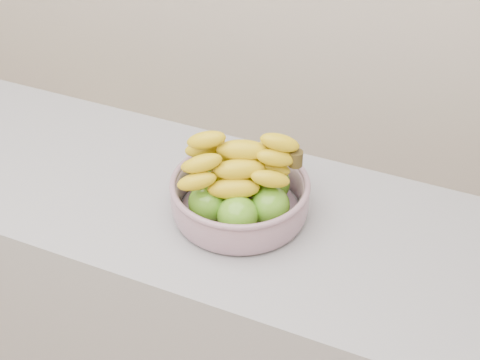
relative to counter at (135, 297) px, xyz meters
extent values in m
cube|color=gray|center=(0.00, 0.00, 0.00)|extent=(2.00, 0.60, 0.90)
cylinder|color=#9BA4BA|center=(0.34, 0.00, 0.46)|extent=(0.29, 0.29, 0.01)
torus|color=#9BA4BA|center=(0.34, 0.00, 0.54)|extent=(0.33, 0.33, 0.02)
sphere|color=#4E9119|center=(0.37, -0.08, 0.51)|extent=(0.10, 0.10, 0.10)
sphere|color=#4E9119|center=(0.43, -0.01, 0.51)|extent=(0.10, 0.10, 0.10)
sphere|color=#4E9119|center=(0.40, 0.06, 0.51)|extent=(0.10, 0.10, 0.10)
sphere|color=#4E9119|center=(0.32, 0.08, 0.51)|extent=(0.10, 0.10, 0.10)
sphere|color=#4E9119|center=(0.26, 0.01, 0.51)|extent=(0.10, 0.10, 0.10)
sphere|color=#4E9119|center=(0.29, -0.06, 0.51)|extent=(0.10, 0.10, 0.10)
ellipsoid|color=yellow|center=(0.35, -0.05, 0.57)|extent=(0.21, 0.14, 0.05)
ellipsoid|color=yellow|center=(0.33, 0.00, 0.57)|extent=(0.21, 0.12, 0.05)
ellipsoid|color=yellow|center=(0.32, 0.05, 0.57)|extent=(0.22, 0.09, 0.05)
ellipsoid|color=yellow|center=(0.35, -0.03, 0.60)|extent=(0.21, 0.15, 0.05)
ellipsoid|color=yellow|center=(0.33, 0.03, 0.60)|extent=(0.22, 0.08, 0.05)
ellipsoid|color=yellow|center=(0.35, 0.00, 0.64)|extent=(0.21, 0.12, 0.05)
cylinder|color=#3E3214|center=(0.46, 0.04, 0.62)|extent=(0.03, 0.03, 0.04)
camera|label=1|loc=(0.85, -1.14, 1.50)|focal=50.00mm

